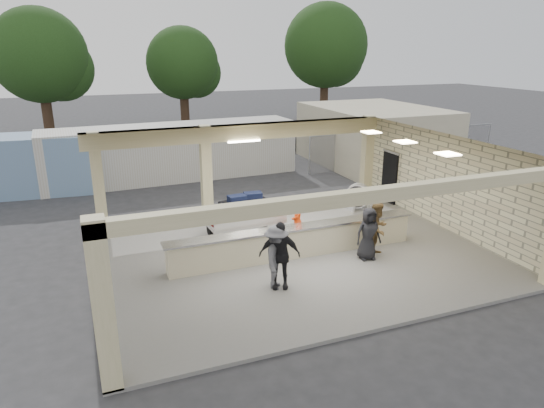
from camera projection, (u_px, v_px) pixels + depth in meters
name	position (u px, v px, depth m)	size (l,w,h in m)	color
ground	(289.00, 253.00, 15.73)	(120.00, 120.00, 0.00)	#2D2D30
pavilion	(287.00, 207.00, 15.98)	(12.01, 10.00, 3.55)	slate
baggage_counter	(295.00, 241.00, 15.11)	(8.20, 0.58, 0.98)	beige
luggage_cart	(241.00, 214.00, 16.56)	(2.66, 1.73, 1.51)	silver
drum_fan	(358.00, 196.00, 19.43)	(0.94, 0.89, 1.08)	silver
baggage_handler	(298.00, 221.00, 15.86)	(0.60, 0.33, 1.65)	#F7400D
passenger_a	(377.00, 229.00, 15.08)	(0.85, 0.37, 1.75)	brown
passenger_b	(279.00, 255.00, 12.99)	(1.11, 0.40, 1.89)	black
passenger_c	(276.00, 257.00, 13.00)	(1.16, 0.41, 1.79)	#4E4E53
passenger_d	(368.00, 234.00, 14.82)	(0.81, 0.33, 1.65)	black
car_white_a	(337.00, 141.00, 30.94)	(2.11, 4.44, 1.27)	white
car_white_b	(397.00, 136.00, 31.89)	(1.80, 4.84, 1.53)	white
car_dark	(272.00, 139.00, 31.60)	(1.43, 4.05, 1.35)	black
container_white	(173.00, 152.00, 24.33)	(12.48, 2.50, 2.71)	beige
fence	(406.00, 146.00, 27.19)	(12.06, 0.06, 2.03)	gray
tree_left	(45.00, 59.00, 32.77)	(6.60, 6.30, 9.00)	#382619
tree_mid	(186.00, 66.00, 38.19)	(6.00, 5.60, 8.00)	#382619
tree_right	(328.00, 49.00, 41.07)	(7.20, 7.00, 10.00)	#382619
adjacent_building	(374.00, 136.00, 27.39)	(6.00, 8.00, 3.20)	beige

